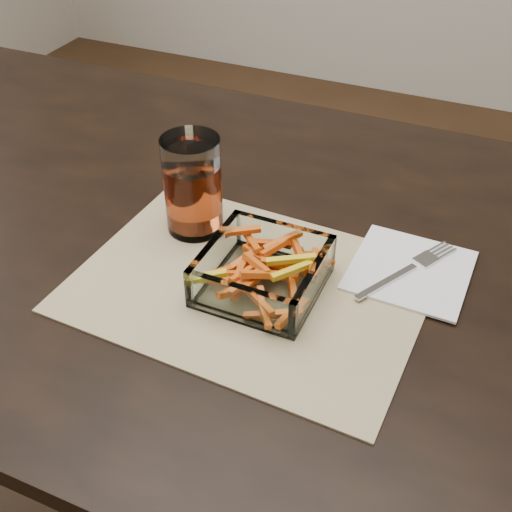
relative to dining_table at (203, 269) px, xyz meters
The scene contains 6 objects.
dining_table is the anchor object (origin of this frame).
placemat 0.18m from the dining_table, 38.38° to the right, with size 0.45×0.33×0.00m, color tan.
glass_bowl 0.21m from the dining_table, 34.15° to the right, with size 0.15×0.15×0.06m.
tumbler 0.16m from the dining_table, 97.66° to the right, with size 0.08×0.08×0.14m.
napkin 0.33m from the dining_table, ahead, with size 0.15×0.15×0.00m, color white.
fork 0.33m from the dining_table, ahead, with size 0.10×0.17×0.00m.
Camera 1 is at (0.39, -0.68, 1.31)m, focal length 45.00 mm.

